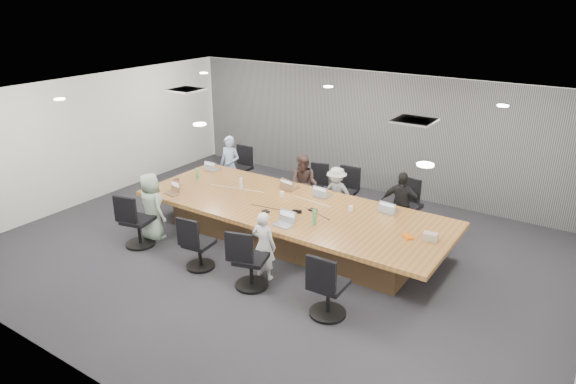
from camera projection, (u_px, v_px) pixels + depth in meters
The scene contains 38 objects.
floor at pixel (276, 251), 9.46m from camera, with size 10.00×8.00×0.00m, color #2A2A30.
ceiling at pixel (275, 101), 8.44m from camera, with size 10.00×8.00×0.00m, color white.
wall_back at pixel (373, 132), 12.05m from camera, with size 10.00×2.80×0.00m, color silver.
wall_front at pixel (75, 281), 5.85m from camera, with size 10.00×2.80×0.00m, color silver.
wall_left at pixel (93, 138), 11.52m from camera, with size 8.00×2.80×0.00m, color silver.
curtain at pixel (371, 132), 11.99m from camera, with size 9.80×0.04×2.80m, color slate.
conference_table at pixel (291, 222), 9.70m from camera, with size 6.00×2.20×0.74m.
chair_0 at pixel (240, 172), 12.35m from camera, with size 0.57×0.57×0.85m, color black, non-canonical shape.
chair_1 at pixel (312, 191), 11.32m from camera, with size 0.50×0.50×0.74m, color black, non-canonical shape.
chair_2 at pixel (344, 196), 10.89m from camera, with size 0.57×0.57×0.84m, color black, non-canonical shape.
chair_3 at pixel (406, 210), 10.18m from camera, with size 0.58×0.58×0.86m, color black, non-canonical shape.
chair_4 at pixel (138, 224), 9.55m from camera, with size 0.58×0.58×0.86m, color black, non-canonical shape.
chair_5 at pixel (199, 247), 8.78m from camera, with size 0.52×0.52×0.77m, color black, non-canonical shape.
chair_6 at pixel (251, 263), 8.19m from camera, with size 0.57×0.57×0.84m, color black, non-canonical shape.
chair_7 at pixel (328, 289), 7.46m from camera, with size 0.58×0.58×0.86m, color black, non-canonical shape.
person_0 at pixel (230, 165), 11.98m from camera, with size 0.50×0.33×1.38m, color #91AAD0.
laptop_0 at pixel (214, 169), 11.53m from camera, with size 0.30×0.21×0.02m, color #B2B2B7.
person_1 at pixel (304, 184), 10.95m from camera, with size 0.62×0.48×1.27m, color #3F2C27.
laptop_1 at pixel (290, 187), 10.48m from camera, with size 0.36×0.25×0.02m, color #8C6647.
person_2 at pixel (336, 194), 10.57m from camera, with size 0.75×0.43×1.16m, color #A1A1A1.
laptop_2 at pixel (323, 195), 10.08m from camera, with size 0.31×0.22×0.02m, color #B2B2B7.
person_3 at pixel (400, 205), 9.82m from camera, with size 0.78×0.32×1.33m, color black.
laptop_3 at pixel (389, 210), 9.36m from camera, with size 0.32×0.22×0.02m, color #B2B2B7.
person_4 at pixel (151, 207), 9.74m from camera, with size 0.65×0.42×1.33m, color #8FAC94.
laptop_4 at pixel (172, 194), 10.13m from camera, with size 0.30×0.21×0.02m, color #8C6647.
person_6 at pixel (264, 245), 8.40m from camera, with size 0.43×0.28×1.19m, color silver.
laptop_6 at pixel (283, 225), 8.77m from camera, with size 0.33×0.23×0.02m, color #B2B2B7.
bottle_green_left at pixel (197, 173), 10.94m from camera, with size 0.07×0.07×0.23m, color #499C58.
bottle_green_right at pixel (314, 217), 8.76m from camera, with size 0.08×0.08×0.27m, color #499C58.
bottle_clear at pixel (241, 184), 10.33m from camera, with size 0.07×0.07×0.24m, color silver.
cup_white_far at pixel (282, 194), 9.99m from camera, with size 0.08×0.08×0.10m, color white.
cup_white_near at pixel (351, 209), 9.33m from camera, with size 0.08×0.08×0.10m, color white.
mug_brown at pixel (177, 180), 10.69m from camera, with size 0.10×0.10×0.12m, color brown.
mic_left at pixel (266, 211), 9.30m from camera, with size 0.14×0.09×0.03m, color black.
mic_right at pixel (313, 210), 9.36m from camera, with size 0.14×0.10×0.03m, color black.
stapler at pixel (297, 211), 9.25m from camera, with size 0.17×0.04×0.06m, color black.
canvas_bag at pixel (431, 237), 8.23m from camera, with size 0.23×0.14×0.12m, color tan.
snack_packet at pixel (408, 237), 8.32m from camera, with size 0.18×0.12×0.04m, color #DC5C09.
Camera 1 is at (4.83, -6.88, 4.47)m, focal length 32.00 mm.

